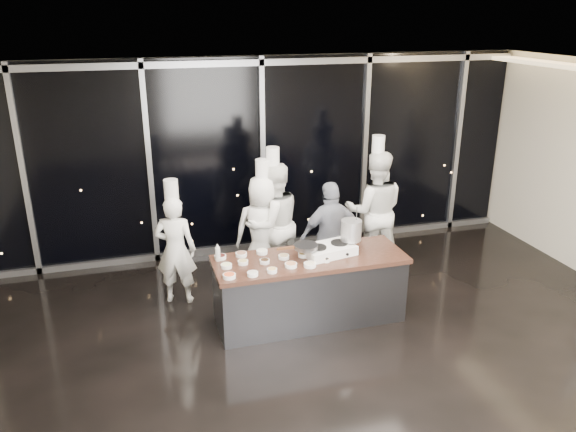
{
  "coord_description": "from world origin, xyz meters",
  "views": [
    {
      "loc": [
        -2.08,
        -5.28,
        3.86
      ],
      "look_at": [
        -0.2,
        1.2,
        1.37
      ],
      "focal_mm": 35.0,
      "sensor_mm": 36.0,
      "label": 1
    }
  ],
  "objects_px": {
    "demo_counter": "(309,289)",
    "frying_pan": "(305,247)",
    "chef_far_left": "(175,248)",
    "chef_left": "(263,230)",
    "chef_center": "(273,223)",
    "guest": "(331,236)",
    "chef_right": "(375,210)",
    "stock_pot": "(351,230)",
    "stove": "(329,250)"
  },
  "relations": [
    {
      "from": "chef_center",
      "to": "guest",
      "type": "distance_m",
      "value": 0.86
    },
    {
      "from": "stock_pot",
      "to": "chef_far_left",
      "type": "distance_m",
      "value": 2.4
    },
    {
      "from": "stove",
      "to": "stock_pot",
      "type": "height_order",
      "value": "stock_pot"
    },
    {
      "from": "demo_counter",
      "to": "frying_pan",
      "type": "bearing_deg",
      "value": -162.37
    },
    {
      "from": "chef_center",
      "to": "frying_pan",
      "type": "bearing_deg",
      "value": 77.11
    },
    {
      "from": "guest",
      "to": "demo_counter",
      "type": "bearing_deg",
      "value": 49.92
    },
    {
      "from": "frying_pan",
      "to": "guest",
      "type": "bearing_deg",
      "value": 40.33
    },
    {
      "from": "chef_far_left",
      "to": "stove",
      "type": "bearing_deg",
      "value": 170.63
    },
    {
      "from": "demo_counter",
      "to": "chef_far_left",
      "type": "height_order",
      "value": "chef_far_left"
    },
    {
      "from": "chef_far_left",
      "to": "chef_right",
      "type": "distance_m",
      "value": 3.08
    },
    {
      "from": "chef_center",
      "to": "stock_pot",
      "type": "bearing_deg",
      "value": 106.01
    },
    {
      "from": "stock_pot",
      "to": "guest",
      "type": "distance_m",
      "value": 0.81
    },
    {
      "from": "chef_far_left",
      "to": "guest",
      "type": "xyz_separation_m",
      "value": [
        2.19,
        -0.2,
        0.01
      ]
    },
    {
      "from": "stock_pot",
      "to": "chef_right",
      "type": "bearing_deg",
      "value": 53.33
    },
    {
      "from": "chef_left",
      "to": "frying_pan",
      "type": "bearing_deg",
      "value": 115.96
    },
    {
      "from": "guest",
      "to": "chef_left",
      "type": "bearing_deg",
      "value": -28.5
    },
    {
      "from": "demo_counter",
      "to": "chef_left",
      "type": "distance_m",
      "value": 1.32
    },
    {
      "from": "chef_right",
      "to": "chef_left",
      "type": "bearing_deg",
      "value": 19.08
    },
    {
      "from": "chef_far_left",
      "to": "chef_center",
      "type": "bearing_deg",
      "value": -152.47
    },
    {
      "from": "demo_counter",
      "to": "stock_pot",
      "type": "bearing_deg",
      "value": 8.22
    },
    {
      "from": "chef_left",
      "to": "demo_counter",
      "type": "bearing_deg",
      "value": 119.27
    },
    {
      "from": "stove",
      "to": "chef_center",
      "type": "height_order",
      "value": "chef_center"
    },
    {
      "from": "chef_left",
      "to": "stove",
      "type": "bearing_deg",
      "value": 130.49
    },
    {
      "from": "demo_counter",
      "to": "chef_far_left",
      "type": "xyz_separation_m",
      "value": [
        -1.6,
        1.01,
        0.34
      ]
    },
    {
      "from": "chef_far_left",
      "to": "guest",
      "type": "height_order",
      "value": "chef_far_left"
    },
    {
      "from": "demo_counter",
      "to": "chef_far_left",
      "type": "distance_m",
      "value": 1.92
    },
    {
      "from": "stove",
      "to": "frying_pan",
      "type": "distance_m",
      "value": 0.35
    },
    {
      "from": "frying_pan",
      "to": "chef_far_left",
      "type": "bearing_deg",
      "value": 134.6
    },
    {
      "from": "stove",
      "to": "guest",
      "type": "relative_size",
      "value": 0.45
    },
    {
      "from": "chef_far_left",
      "to": "guest",
      "type": "bearing_deg",
      "value": -166.71
    },
    {
      "from": "guest",
      "to": "stove",
      "type": "bearing_deg",
      "value": 63.3
    },
    {
      "from": "stove",
      "to": "frying_pan",
      "type": "xyz_separation_m",
      "value": [
        -0.33,
        -0.05,
        0.1
      ]
    },
    {
      "from": "chef_left",
      "to": "chef_right",
      "type": "xyz_separation_m",
      "value": [
        1.78,
        0.05,
        0.11
      ]
    },
    {
      "from": "frying_pan",
      "to": "stove",
      "type": "bearing_deg",
      "value": -3.46
    },
    {
      "from": "chef_far_left",
      "to": "chef_left",
      "type": "xyz_separation_m",
      "value": [
        1.28,
        0.21,
        0.05
      ]
    },
    {
      "from": "frying_pan",
      "to": "demo_counter",
      "type": "bearing_deg",
      "value": 6.19
    },
    {
      "from": "frying_pan",
      "to": "chef_left",
      "type": "distance_m",
      "value": 1.28
    },
    {
      "from": "stock_pot",
      "to": "chef_far_left",
      "type": "bearing_deg",
      "value": 157.11
    },
    {
      "from": "stock_pot",
      "to": "chef_center",
      "type": "bearing_deg",
      "value": 122.83
    },
    {
      "from": "chef_far_left",
      "to": "chef_left",
      "type": "distance_m",
      "value": 1.3
    },
    {
      "from": "demo_counter",
      "to": "chef_right",
      "type": "relative_size",
      "value": 1.16
    },
    {
      "from": "demo_counter",
      "to": "chef_center",
      "type": "height_order",
      "value": "chef_center"
    },
    {
      "from": "frying_pan",
      "to": "chef_far_left",
      "type": "xyz_separation_m",
      "value": [
        -1.53,
        1.03,
        -0.27
      ]
    },
    {
      "from": "stove",
      "to": "guest",
      "type": "height_order",
      "value": "guest"
    },
    {
      "from": "chef_far_left",
      "to": "chef_center",
      "type": "xyz_separation_m",
      "value": [
        1.44,
        0.23,
        0.13
      ]
    },
    {
      "from": "chef_left",
      "to": "chef_center",
      "type": "bearing_deg",
      "value": -157.45
    },
    {
      "from": "demo_counter",
      "to": "chef_right",
      "type": "bearing_deg",
      "value": 40.76
    },
    {
      "from": "stock_pot",
      "to": "chef_far_left",
      "type": "height_order",
      "value": "chef_far_left"
    },
    {
      "from": "chef_center",
      "to": "chef_right",
      "type": "relative_size",
      "value": 0.97
    },
    {
      "from": "stove",
      "to": "stock_pot",
      "type": "relative_size",
      "value": 2.67
    }
  ]
}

